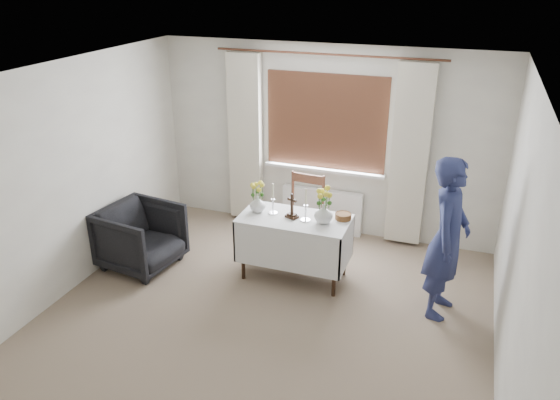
# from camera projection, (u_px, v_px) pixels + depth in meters

# --- Properties ---
(ground) EXTENTS (5.00, 5.00, 0.00)m
(ground) POSITION_uv_depth(u_px,v_px,m) (255.00, 332.00, 5.46)
(ground) COLOR gray
(ground) RESTS_ON ground
(altar_table) EXTENTS (1.24, 0.64, 0.76)m
(altar_table) POSITION_uv_depth(u_px,v_px,m) (294.00, 248.00, 6.27)
(altar_table) COLOR white
(altar_table) RESTS_ON ground
(wooden_chair) EXTENTS (0.51, 0.51, 1.03)m
(wooden_chair) POSITION_uv_depth(u_px,v_px,m) (301.00, 218.00, 6.71)
(wooden_chair) COLOR brown
(wooden_chair) RESTS_ON ground
(armchair) EXTENTS (0.95, 0.93, 0.77)m
(armchair) POSITION_uv_depth(u_px,v_px,m) (141.00, 237.00, 6.51)
(armchair) COLOR black
(armchair) RESTS_ON ground
(person) EXTENTS (0.49, 0.68, 1.71)m
(person) POSITION_uv_depth(u_px,v_px,m) (447.00, 238.00, 5.46)
(person) COLOR navy
(person) RESTS_ON ground
(radiator) EXTENTS (1.10, 0.10, 0.60)m
(radiator) POSITION_uv_depth(u_px,v_px,m) (322.00, 210.00, 7.43)
(radiator) COLOR white
(radiator) RESTS_ON ground
(wooden_cross) EXTENTS (0.16, 0.14, 0.29)m
(wooden_cross) POSITION_uv_depth(u_px,v_px,m) (292.00, 206.00, 6.07)
(wooden_cross) COLOR black
(wooden_cross) RESTS_ON altar_table
(candlestick_left) EXTENTS (0.12, 0.12, 0.37)m
(candlestick_left) POSITION_uv_depth(u_px,v_px,m) (273.00, 199.00, 6.16)
(candlestick_left) COLOR white
(candlestick_left) RESTS_ON altar_table
(candlestick_right) EXTENTS (0.14, 0.14, 0.38)m
(candlestick_right) POSITION_uv_depth(u_px,v_px,m) (306.00, 205.00, 5.98)
(candlestick_right) COLOR white
(candlestick_right) RESTS_ON altar_table
(flower_vase_left) EXTENTS (0.21, 0.21, 0.19)m
(flower_vase_left) POSITION_uv_depth(u_px,v_px,m) (258.00, 204.00, 6.24)
(flower_vase_left) COLOR silver
(flower_vase_left) RESTS_ON altar_table
(flower_vase_right) EXTENTS (0.24, 0.24, 0.22)m
(flower_vase_right) POSITION_uv_depth(u_px,v_px,m) (323.00, 214.00, 5.97)
(flower_vase_right) COLOR silver
(flower_vase_right) RESTS_ON altar_table
(wicker_basket) EXTENTS (0.18, 0.18, 0.07)m
(wicker_basket) POSITION_uv_depth(u_px,v_px,m) (343.00, 216.00, 6.08)
(wicker_basket) COLOR brown
(wicker_basket) RESTS_ON altar_table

